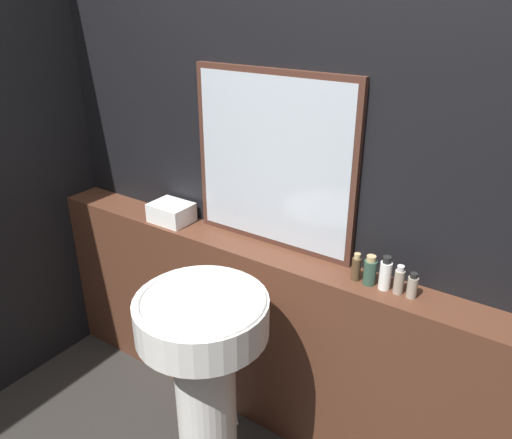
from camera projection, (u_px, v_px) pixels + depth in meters
wall_back at (299, 181)px, 2.15m from camera, size 8.00×0.06×2.50m
vanity_counter at (280, 343)px, 2.37m from camera, size 2.70×0.20×0.94m
pedestal_sink at (204, 366)px, 1.99m from camera, size 0.51×0.51×0.96m
mirror at (273, 162)px, 2.13m from camera, size 0.78×0.03×0.78m
towel_stack at (171, 212)px, 2.49m from camera, size 0.20×0.16×0.09m
shampoo_bottle at (356, 268)px, 1.98m from camera, size 0.04×0.04×0.12m
conditioner_bottle at (370, 271)px, 1.95m from camera, size 0.05×0.05×0.12m
lotion_bottle at (385, 274)px, 1.91m from camera, size 0.05×0.05×0.14m
body_wash_bottle at (399, 281)px, 1.89m from camera, size 0.04×0.04×0.12m
hand_soap_bottle at (412, 286)px, 1.86m from camera, size 0.04×0.04×0.10m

